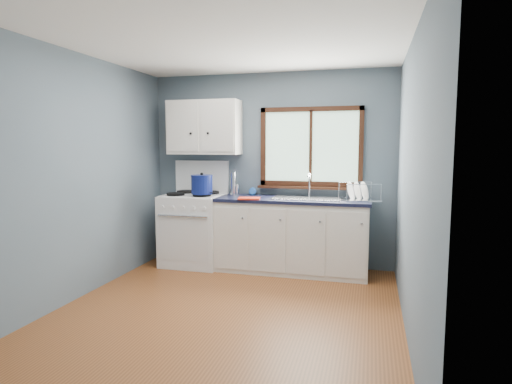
% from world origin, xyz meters
% --- Properties ---
extents(floor, '(3.20, 3.60, 0.02)m').
position_xyz_m(floor, '(0.00, 0.00, -0.01)').
color(floor, brown).
rests_on(floor, ground).
extents(ceiling, '(3.20, 3.60, 0.02)m').
position_xyz_m(ceiling, '(0.00, 0.00, 2.51)').
color(ceiling, white).
rests_on(ceiling, wall_back).
extents(wall_back, '(3.20, 0.02, 2.50)m').
position_xyz_m(wall_back, '(0.00, 1.81, 1.25)').
color(wall_back, slate).
rests_on(wall_back, ground).
extents(wall_front, '(3.20, 0.02, 2.50)m').
position_xyz_m(wall_front, '(0.00, -1.81, 1.25)').
color(wall_front, slate).
rests_on(wall_front, ground).
extents(wall_left, '(0.02, 3.60, 2.50)m').
position_xyz_m(wall_left, '(-1.61, 0.00, 1.25)').
color(wall_left, slate).
rests_on(wall_left, ground).
extents(wall_right, '(0.02, 3.60, 2.50)m').
position_xyz_m(wall_right, '(1.61, 0.00, 1.25)').
color(wall_right, slate).
rests_on(wall_right, ground).
extents(gas_range, '(0.76, 0.69, 1.36)m').
position_xyz_m(gas_range, '(-0.95, 1.47, 0.49)').
color(gas_range, white).
rests_on(gas_range, floor).
extents(base_cabinets, '(1.85, 0.60, 0.88)m').
position_xyz_m(base_cabinets, '(0.36, 1.49, 0.41)').
color(base_cabinets, silver).
rests_on(base_cabinets, floor).
extents(countertop, '(1.89, 0.64, 0.04)m').
position_xyz_m(countertop, '(0.36, 1.49, 0.90)').
color(countertop, black).
rests_on(countertop, base_cabinets).
extents(sink, '(0.84, 0.46, 0.44)m').
position_xyz_m(sink, '(0.54, 1.49, 0.86)').
color(sink, silver).
rests_on(sink, countertop).
extents(window, '(1.36, 0.10, 1.03)m').
position_xyz_m(window, '(0.54, 1.77, 1.48)').
color(window, '#9EC6A8').
rests_on(window, wall_back).
extents(upper_cabinets, '(0.95, 0.35, 0.70)m').
position_xyz_m(upper_cabinets, '(-0.85, 1.63, 1.80)').
color(upper_cabinets, silver).
rests_on(upper_cabinets, wall_back).
extents(skillet, '(0.37, 0.28, 0.05)m').
position_xyz_m(skillet, '(-0.75, 1.30, 0.98)').
color(skillet, black).
rests_on(skillet, gas_range).
extents(stockpot, '(0.32, 0.32, 0.27)m').
position_xyz_m(stockpot, '(-0.76, 1.31, 1.08)').
color(stockpot, '#0C1655').
rests_on(stockpot, gas_range).
extents(utensil_crock, '(0.11, 0.11, 0.34)m').
position_xyz_m(utensil_crock, '(-0.45, 1.70, 0.99)').
color(utensil_crock, silver).
rests_on(utensil_crock, countertop).
extents(thermos, '(0.09, 0.09, 0.30)m').
position_xyz_m(thermos, '(-0.44, 1.57, 1.07)').
color(thermos, silver).
rests_on(thermos, countertop).
extents(soap_bottle, '(0.11, 0.11, 0.25)m').
position_xyz_m(soap_bottle, '(-0.20, 1.66, 1.05)').
color(soap_bottle, '#245EB2').
rests_on(soap_bottle, countertop).
extents(dish_towel, '(0.29, 0.23, 0.02)m').
position_xyz_m(dish_towel, '(-0.13, 1.26, 0.93)').
color(dish_towel, red).
rests_on(dish_towel, countertop).
extents(dish_rack, '(0.52, 0.46, 0.22)m').
position_xyz_m(dish_rack, '(1.15, 1.49, 0.98)').
color(dish_rack, silver).
rests_on(dish_rack, countertop).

